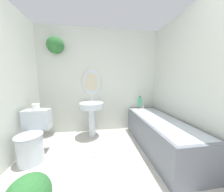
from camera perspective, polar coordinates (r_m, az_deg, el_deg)
name	(u,v)px	position (r m, az deg, el deg)	size (l,w,h in m)	color
wall_back	(97,79)	(2.70, -7.55, 8.51)	(2.86, 0.33, 2.40)	silver
wall_right	(197,83)	(2.13, 37.34, 5.38)	(0.06, 2.49, 2.40)	silver
toilet	(33,138)	(2.24, -35.24, -17.01)	(0.40, 0.55, 0.75)	silver
pedestal_sink	(92,110)	(2.48, -10.26, -7.18)	(0.51, 0.51, 0.86)	silver
bathtub	(159,133)	(2.32, 22.95, -16.81)	(0.67, 1.69, 0.62)	slate
shampoo_bottle	(140,101)	(2.80, 13.97, -2.65)	(0.07, 0.07, 0.23)	#38B275
bath_mat	(91,151)	(2.21, -10.39, -25.90)	(0.67, 0.34, 0.02)	silver
toilet_paper_roll	(36,107)	(2.26, -34.15, -4.53)	(0.11, 0.11, 0.10)	white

